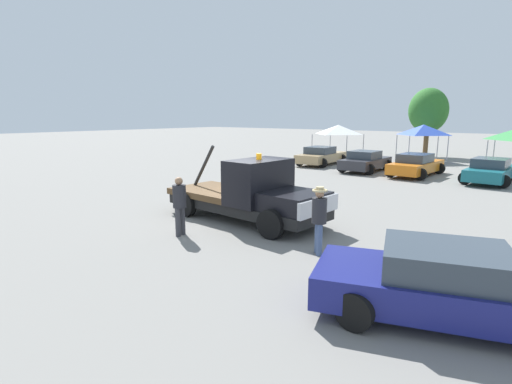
# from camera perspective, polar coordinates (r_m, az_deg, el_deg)

# --- Properties ---
(ground_plane) EXTENTS (160.00, 160.00, 0.00)m
(ground_plane) POSITION_cam_1_polar(r_m,az_deg,el_deg) (13.94, -1.61, -4.00)
(ground_plane) COLOR gray
(tow_truck) EXTENTS (6.15, 2.59, 2.51)m
(tow_truck) POSITION_cam_1_polar(r_m,az_deg,el_deg) (13.48, -0.49, -0.45)
(tow_truck) COLOR black
(tow_truck) RESTS_ON ground
(foreground_car) EXTENTS (5.32, 3.46, 1.34)m
(foreground_car) POSITION_cam_1_polar(r_m,az_deg,el_deg) (7.98, 26.70, -11.91)
(foreground_car) COLOR navy
(foreground_car) RESTS_ON ground
(person_near_truck) EXTENTS (0.40, 0.40, 1.80)m
(person_near_truck) POSITION_cam_1_polar(r_m,az_deg,el_deg) (10.43, 9.02, -3.25)
(person_near_truck) COLOR #475B84
(person_near_truck) RESTS_ON ground
(person_at_hood) EXTENTS (0.40, 0.40, 1.79)m
(person_at_hood) POSITION_cam_1_polar(r_m,az_deg,el_deg) (12.15, -10.87, -1.42)
(person_at_hood) COLOR #38383D
(person_at_hood) RESTS_ON ground
(parked_car_tan) EXTENTS (2.66, 4.92, 1.34)m
(parked_car_tan) POSITION_cam_1_polar(r_m,az_deg,el_deg) (29.76, 9.27, 5.11)
(parked_car_tan) COLOR tan
(parked_car_tan) RESTS_ON ground
(parked_car_charcoal) EXTENTS (2.47, 4.32, 1.34)m
(parked_car_charcoal) POSITION_cam_1_polar(r_m,az_deg,el_deg) (26.86, 15.33, 4.25)
(parked_car_charcoal) COLOR #2D2D33
(parked_car_charcoal) RESTS_ON ground
(parked_car_orange) EXTENTS (2.53, 4.92, 1.34)m
(parked_car_orange) POSITION_cam_1_polar(r_m,az_deg,el_deg) (25.84, 21.85, 3.61)
(parked_car_orange) COLOR orange
(parked_car_orange) RESTS_ON ground
(parked_car_teal) EXTENTS (2.51, 4.70, 1.34)m
(parked_car_teal) POSITION_cam_1_polar(r_m,az_deg,el_deg) (24.93, 30.50, 2.64)
(parked_car_teal) COLOR #196670
(parked_car_teal) RESTS_ON ground
(canopy_tent_white) EXTENTS (3.27, 3.27, 2.77)m
(canopy_tent_white) POSITION_cam_1_polar(r_m,az_deg,el_deg) (35.02, 11.69, 8.72)
(canopy_tent_white) COLOR #9E9EA3
(canopy_tent_white) RESTS_ON ground
(canopy_tent_blue) EXTENTS (3.09, 3.09, 2.87)m
(canopy_tent_blue) POSITION_cam_1_polar(r_m,az_deg,el_deg) (34.05, 22.83, 8.18)
(canopy_tent_blue) COLOR #9E9EA3
(canopy_tent_blue) RESTS_ON ground
(tree_left) EXTENTS (3.32, 3.32, 5.92)m
(tree_left) POSITION_cam_1_polar(r_m,az_deg,el_deg) (38.60, 23.40, 10.61)
(tree_left) COLOR brown
(tree_left) RESTS_ON ground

